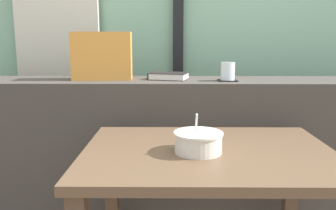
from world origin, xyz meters
The scene contains 10 objects.
curtain_left_panel centered at (-0.84, 1.02, 1.25)m, with size 0.56×0.06×2.50m, color beige.
window_divider_post centered at (-0.03, 1.05, 1.30)m, with size 0.07×0.05×2.60m, color black.
dark_console_ledge centered at (0.00, 0.55, 0.44)m, with size 2.80×0.39×0.88m, color #423D38.
breakfast_table centered at (0.07, -0.08, 0.57)m, with size 0.98×0.71×0.68m.
coaster_square centered at (0.23, 0.49, 0.89)m, with size 0.10×0.10×0.01m, color black.
juice_glass centered at (0.23, 0.49, 0.93)m, with size 0.08×0.08×0.10m.
closed_book centered at (-0.09, 0.56, 0.90)m, with size 0.24×0.19×0.04m.
throw_pillow centered at (-0.46, 0.55, 1.01)m, with size 0.32×0.14×0.26m, color #D18938.
soup_bowl centered at (0.03, -0.12, 0.72)m, with size 0.19×0.19×0.16m.
fork_utensil centered at (0.01, 0.17, 0.68)m, with size 0.02×0.17×0.01m, color silver.
Camera 1 is at (-0.08, -1.40, 1.11)m, focal length 37.80 mm.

